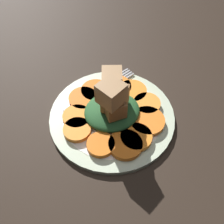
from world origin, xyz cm
name	(u,v)px	position (x,y,z in cm)	size (l,w,h in cm)	color
table_slab	(112,121)	(0.00, 0.00, 1.00)	(120.00, 120.00, 2.00)	black
plate	(112,117)	(0.00, 0.00, 2.52)	(25.38, 25.38, 1.05)	beige
carrot_slice_0	(147,104)	(-7.61, 0.00, 3.62)	(5.60, 5.60, 1.03)	orange
carrot_slice_1	(132,92)	(-6.00, -4.19, 3.62)	(6.20, 6.20, 1.03)	orange
carrot_slice_2	(116,87)	(-3.15, -6.51, 3.62)	(6.59, 6.59, 1.03)	orange
carrot_slice_3	(95,91)	(1.42, -6.88, 3.62)	(6.13, 6.13, 1.03)	#D55F13
carrot_slice_4	(83,99)	(4.45, -5.59, 3.62)	(6.10, 6.10, 1.03)	#D76215
carrot_slice_5	(77,117)	(6.91, -1.41, 3.62)	(5.73, 5.73, 1.03)	orange
carrot_slice_6	(77,130)	(7.64, 1.58, 3.62)	(5.42, 5.42, 1.03)	orange
carrot_slice_7	(101,145)	(4.33, 6.20, 3.62)	(5.28, 5.28, 1.03)	orange
carrot_slice_8	(123,145)	(0.44, 7.71, 3.62)	(6.41, 6.41, 1.03)	orange
carrot_slice_9	(136,137)	(-2.52, 6.82, 3.62)	(6.05, 6.05, 1.03)	orange
carrot_slice_10	(147,121)	(-5.97, 4.06, 3.62)	(6.92, 6.92, 1.03)	orange
center_pile	(113,104)	(-0.03, 0.23, 6.87)	(11.15, 10.03, 10.87)	#235128
fork	(101,90)	(0.05, -7.15, 3.30)	(17.62, 8.25, 0.40)	#B2B2B7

